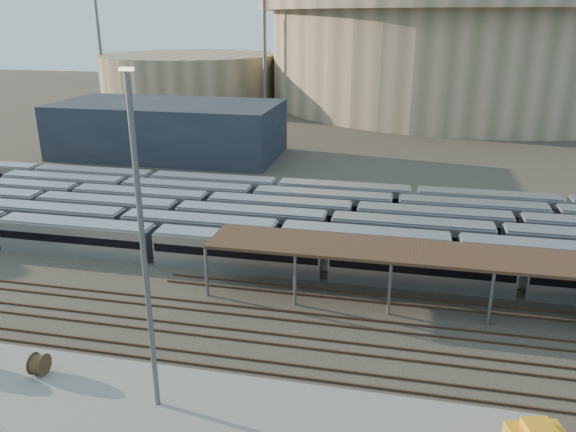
% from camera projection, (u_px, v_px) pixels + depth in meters
% --- Properties ---
extents(ground, '(420.00, 420.00, 0.00)m').
position_uv_depth(ground, '(286.00, 311.00, 51.16)').
color(ground, '#383026').
rests_on(ground, ground).
extents(apron, '(50.00, 9.00, 0.20)m').
position_uv_depth(apron, '(168.00, 408.00, 38.31)').
color(apron, gray).
rests_on(apron, ground).
extents(subway_trains, '(128.49, 23.90, 3.60)m').
position_uv_depth(subway_trains, '(327.00, 224.00, 67.40)').
color(subway_trains, silver).
rests_on(subway_trains, ground).
extents(inspection_shed, '(60.30, 6.00, 5.30)m').
position_uv_depth(inspection_shed, '(542.00, 264.00, 48.81)').
color(inspection_shed, slate).
rests_on(inspection_shed, ground).
extents(empty_tracks, '(170.00, 9.62, 0.18)m').
position_uv_depth(empty_tracks, '(273.00, 339.00, 46.53)').
color(empty_tracks, '#4C3323').
rests_on(empty_tracks, ground).
extents(stadium, '(124.00, 124.00, 32.50)m').
position_uv_depth(stadium, '(465.00, 47.00, 169.59)').
color(stadium, tan).
rests_on(stadium, ground).
extents(secondary_arena, '(56.00, 56.00, 14.00)m').
position_uv_depth(secondary_arena, '(190.00, 77.00, 180.40)').
color(secondary_arena, tan).
rests_on(secondary_arena, ground).
extents(service_building, '(42.00, 20.00, 10.00)m').
position_uv_depth(service_building, '(168.00, 129.00, 107.06)').
color(service_building, '#1E232D').
rests_on(service_building, ground).
extents(floodlight_0, '(4.00, 1.00, 38.40)m').
position_uv_depth(floodlight_0, '(264.00, 35.00, 151.45)').
color(floodlight_0, slate).
rests_on(floodlight_0, ground).
extents(floodlight_1, '(4.00, 1.00, 38.40)m').
position_uv_depth(floodlight_1, '(98.00, 32.00, 171.55)').
color(floodlight_1, slate).
rests_on(floodlight_1, ground).
extents(floodlight_3, '(4.00, 1.00, 38.40)m').
position_uv_depth(floodlight_3, '(356.00, 31.00, 193.53)').
color(floodlight_3, slate).
rests_on(floodlight_3, ground).
extents(cable_reel_east, '(0.93, 1.67, 1.67)m').
position_uv_depth(cable_reel_east, '(39.00, 364.00, 41.55)').
color(cable_reel_east, '#4F391F').
rests_on(cable_reel_east, apron).
extents(yard_light_pole, '(0.81, 0.36, 22.48)m').
position_uv_depth(yard_light_pole, '(144.00, 252.00, 34.77)').
color(yard_light_pole, slate).
rests_on(yard_light_pole, apron).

